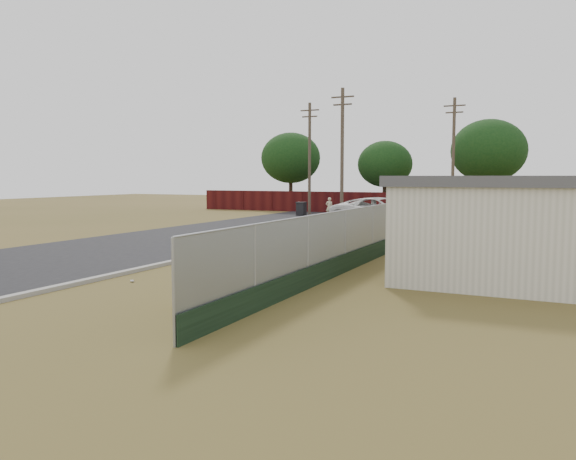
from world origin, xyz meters
The scene contains 13 objects.
ground centered at (0.00, 0.00, 0.00)m, with size 120.00×120.00×0.00m, color brown.
street centered at (-6.76, 8.05, 0.02)m, with size 15.10×60.00×0.12m.
chainlink_fence centered at (3.12, 1.03, 0.80)m, with size 0.10×27.06×2.02m.
privacy_fence centered at (-6.00, 25.00, 0.90)m, with size 30.00×0.12×1.80m, color #410E0D.
utility_poles centered at (-3.67, 20.67, 4.69)m, with size 12.60×8.24×9.00m.
houses centered at (9.70, 3.13, 1.56)m, with size 9.30×17.24×3.10m.
horizon_trees centered at (0.84, 23.56, 4.63)m, with size 33.32×31.94×7.78m.
fire_hydrant centered at (1.52, -9.42, 0.43)m, with size 0.44×0.44×0.91m.
mailbox centered at (-1.38, 0.89, 0.89)m, with size 0.29×0.49×1.12m.
pickup_truck centered at (-0.59, 13.96, 0.90)m, with size 2.97×6.44×1.79m, color silver.
pedestrian centered at (-6.37, 19.75, 0.76)m, with size 0.56×0.36×1.52m, color beige.
trash_bin centered at (-8.90, 20.17, 0.56)m, with size 0.73×0.79×1.10m.
scattered_litter centered at (-0.22, -4.07, 0.04)m, with size 3.12×6.54×0.07m.
Camera 1 is at (9.23, -20.03, 3.07)m, focal length 35.00 mm.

